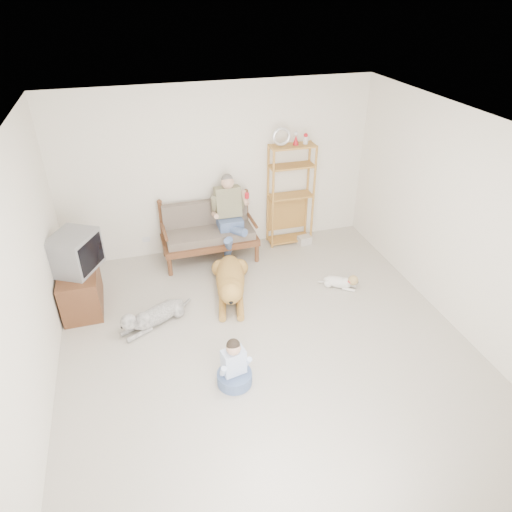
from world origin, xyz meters
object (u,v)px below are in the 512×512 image
object	(u,v)px
etagere	(291,194)
tv_stand	(81,289)
golden_retriever	(230,282)
loveseat	(208,230)

from	to	relation	value
etagere	tv_stand	size ratio (longest dim) A/B	2.23
etagere	golden_retriever	xyz separation A→B (m)	(-1.34, -1.25, -0.68)
loveseat	golden_retriever	size ratio (longest dim) A/B	0.90
tv_stand	etagere	bearing A→B (deg)	15.65
loveseat	etagere	xyz separation A→B (m)	(1.43, 0.13, 0.40)
loveseat	tv_stand	size ratio (longest dim) A/B	1.67
etagere	golden_retriever	bearing A→B (deg)	-137.04
tv_stand	golden_retriever	distance (m)	2.07
golden_retriever	etagere	bearing A→B (deg)	55.12
etagere	tv_stand	distance (m)	3.58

